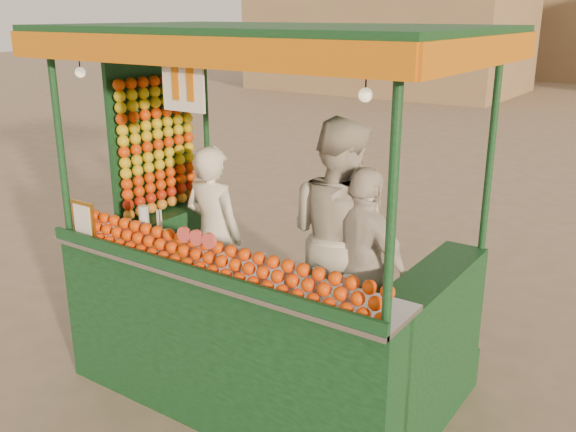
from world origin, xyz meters
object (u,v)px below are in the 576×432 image
Objects in this scene: vendor_middle at (339,235)px; vendor_right at (364,267)px; vendor_left at (214,235)px; juice_cart at (253,281)px.

vendor_middle reaches higher than vendor_right.
vendor_middle is at bearing -168.72° from vendor_left.
juice_cart is at bearing 157.05° from vendor_left.
vendor_middle is 0.37m from vendor_right.
juice_cart is 0.89m from vendor_right.
juice_cart is 1.68× the size of vendor_middle.
vendor_left is 1.14m from vendor_middle.
vendor_right is at bearing 24.06° from juice_cart.
juice_cart is at bearing 57.07° from vendor_middle.
vendor_middle reaches higher than vendor_left.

